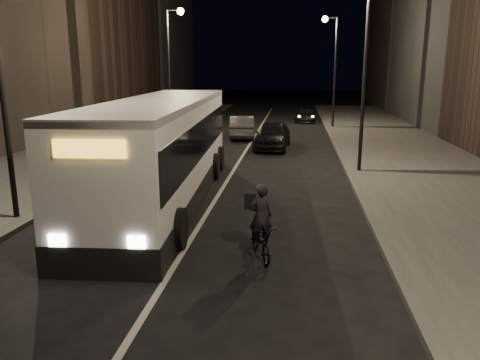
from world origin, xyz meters
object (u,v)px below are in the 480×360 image
(streetlight_left_near, at_px, (5,38))
(cyclist_on_bicycle, at_px, (261,233))
(streetlight_right_mid, at_px, (360,48))
(car_far, at_px, (306,115))
(streetlight_right_far, at_px, (332,57))
(car_mid, at_px, (242,127))
(city_bus, at_px, (163,146))
(car_near, at_px, (273,135))
(streetlight_left_far, at_px, (172,55))

(streetlight_left_near, distance_m, cyclist_on_bicycle, 8.92)
(streetlight_right_mid, relative_size, car_far, 2.03)
(car_far, bearing_deg, streetlight_right_far, -69.44)
(streetlight_right_mid, bearing_deg, car_mid, 120.84)
(cyclist_on_bicycle, bearing_deg, streetlight_right_far, 63.93)
(city_bus, bearing_deg, car_mid, 83.36)
(cyclist_on_bicycle, relative_size, car_near, 0.42)
(streetlight_right_far, bearing_deg, cyclist_on_bicycle, -97.35)
(streetlight_right_mid, xyz_separation_m, city_bus, (-7.11, -5.06, -3.43))
(streetlight_right_far, bearing_deg, streetlight_right_mid, -90.00)
(cyclist_on_bicycle, bearing_deg, streetlight_right_mid, 52.64)
(streetlight_left_near, relative_size, car_near, 1.77)
(streetlight_right_mid, relative_size, streetlight_left_far, 1.00)
(streetlight_left_near, bearing_deg, streetlight_right_far, 66.04)
(car_mid, bearing_deg, car_near, 112.25)
(cyclist_on_bicycle, relative_size, car_far, 0.48)
(cyclist_on_bicycle, distance_m, car_far, 30.42)
(streetlight_left_near, height_order, car_mid, streetlight_left_near)
(streetlight_left_near, height_order, cyclist_on_bicycle, streetlight_left_near)
(streetlight_left_near, bearing_deg, streetlight_left_far, 90.00)
(streetlight_right_far, height_order, city_bus, streetlight_right_far)
(streetlight_left_near, distance_m, streetlight_left_far, 18.00)
(cyclist_on_bicycle, distance_m, car_mid, 20.37)
(car_near, height_order, car_far, car_near)
(city_bus, xyz_separation_m, car_mid, (0.98, 15.33, -1.19))
(car_near, bearing_deg, streetlight_left_far, 154.12)
(car_far, bearing_deg, city_bus, -102.53)
(car_near, bearing_deg, city_bus, -102.65)
(streetlight_left_near, distance_m, car_near, 16.38)
(car_mid, bearing_deg, cyclist_on_bicycle, 91.18)
(streetlight_right_far, bearing_deg, car_near, -111.52)
(streetlight_left_far, height_order, car_near, streetlight_left_far)
(streetlight_left_far, xyz_separation_m, cyclist_on_bicycle, (7.32, -19.91, -4.72))
(streetlight_right_mid, distance_m, car_near, 8.61)
(streetlight_left_far, xyz_separation_m, car_far, (8.93, 10.47, -4.78))
(streetlight_right_mid, bearing_deg, city_bus, -144.58)
(streetlight_left_near, bearing_deg, streetlight_right_mid, 36.88)
(streetlight_right_far, relative_size, car_far, 2.03)
(streetlight_right_far, bearing_deg, streetlight_left_near, -113.96)
(streetlight_right_far, distance_m, streetlight_left_near, 26.26)
(car_near, bearing_deg, streetlight_left_near, -112.15)
(streetlight_right_far, bearing_deg, car_mid, -136.95)
(cyclist_on_bicycle, height_order, car_mid, cyclist_on_bicycle)
(streetlight_left_near, xyz_separation_m, car_far, (8.93, 28.47, -4.78))
(car_far, bearing_deg, streetlight_left_far, -131.10)
(streetlight_left_far, distance_m, city_bus, 15.85)
(car_far, bearing_deg, car_mid, -113.97)
(car_far, bearing_deg, streetlight_left_near, -108.05)
(streetlight_right_mid, height_order, streetlight_left_near, same)
(streetlight_right_far, bearing_deg, city_bus, -108.66)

